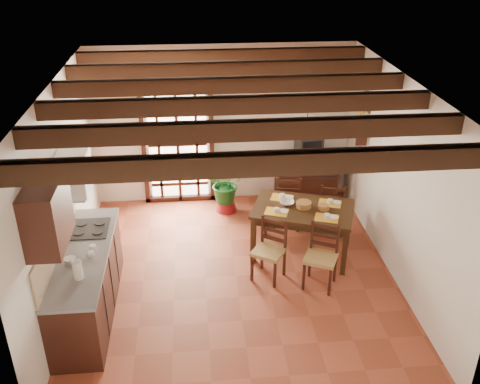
{
  "coord_description": "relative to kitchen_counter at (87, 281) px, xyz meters",
  "views": [
    {
      "loc": [
        -0.53,
        -6.31,
        4.57
      ],
      "look_at": [
        0.1,
        0.4,
        1.15
      ],
      "focal_mm": 40.0,
      "sensor_mm": 36.0,
      "label": 1
    }
  ],
  "objects": [
    {
      "name": "chair_far_right",
      "position": [
        3.6,
        1.69,
        -0.19
      ],
      "size": [
        0.5,
        0.48,
        0.91
      ],
      "rotation": [
        0.0,
        0.0,
        2.92
      ],
      "color": "#AC8749",
      "rests_on": "ground_plane"
    },
    {
      "name": "crt_tv",
      "position": [
        3.43,
        2.82,
        0.61
      ],
      "size": [
        0.46,
        0.43,
        0.36
      ],
      "rotation": [
        0.0,
        0.0,
        0.1
      ],
      "color": "black",
      "rests_on": "sideboard"
    },
    {
      "name": "shelf_vase",
      "position": [
        4.1,
        2.2,
        1.18
      ],
      "size": [
        0.15,
        0.15,
        0.15
      ],
      "primitive_type": "imported",
      "color": "#B2BFB2",
      "rests_on": "wall_shelf"
    },
    {
      "name": "plant_pot",
      "position": [
        1.96,
        2.57,
        -0.36
      ],
      "size": [
        0.36,
        0.36,
        0.22
      ],
      "primitive_type": "cone",
      "color": "maroon",
      "rests_on": "ground_plane"
    },
    {
      "name": "chair_near_right",
      "position": [
        3.11,
        0.28,
        -0.19
      ],
      "size": [
        0.56,
        0.55,
        0.92
      ],
      "rotation": [
        0.0,
        0.0,
        -0.45
      ],
      "color": "#AC8749",
      "rests_on": "ground_plane"
    },
    {
      "name": "ground_plane",
      "position": [
        1.96,
        0.6,
        -0.47
      ],
      "size": [
        5.0,
        5.0,
        0.0
      ],
      "primitive_type": "plane",
      "color": "brown"
    },
    {
      "name": "sideboard",
      "position": [
        3.43,
        2.83,
        -0.02
      ],
      "size": [
        1.07,
        0.5,
        0.9
      ],
      "primitive_type": "cube",
      "rotation": [
        0.0,
        0.0,
        -0.03
      ],
      "color": "black",
      "rests_on": "ground_plane"
    },
    {
      "name": "potted_plant",
      "position": [
        1.96,
        2.57,
        0.1
      ],
      "size": [
        2.06,
        1.91,
        1.87
      ],
      "primitive_type": "imported",
      "rotation": [
        0.0,
        0.0,
        0.33
      ],
      "color": "#144C19",
      "rests_on": "ground_plane"
    },
    {
      "name": "room_shell",
      "position": [
        1.96,
        0.6,
        1.34
      ],
      "size": [
        4.52,
        5.02,
        2.81
      ],
      "color": "silver",
      "rests_on": "ground_plane"
    },
    {
      "name": "table_setting",
      "position": [
        3.01,
        1.11,
        0.38
      ],
      "size": [
        1.06,
        0.71,
        0.1
      ],
      "rotation": [
        0.0,
        0.0,
        -0.34
      ],
      "color": "gold",
      "rests_on": "dining_table"
    },
    {
      "name": "chair_far_left",
      "position": [
        2.92,
        1.93,
        -0.17
      ],
      "size": [
        0.52,
        0.51,
        0.97
      ],
      "rotation": [
        0.0,
        0.0,
        2.95
      ],
      "color": "#AC8749",
      "rests_on": "ground_plane"
    },
    {
      "name": "pendant_lamp",
      "position": [
        3.01,
        1.21,
        1.6
      ],
      "size": [
        0.36,
        0.36,
        0.84
      ],
      "color": "black",
      "rests_on": "room_shell"
    },
    {
      "name": "dining_table",
      "position": [
        3.01,
        1.11,
        0.22
      ],
      "size": [
        1.68,
        1.37,
        0.79
      ],
      "rotation": [
        0.0,
        0.0,
        -0.34
      ],
      "color": "#301E0F",
      "rests_on": "ground_plane"
    },
    {
      "name": "kitchen_counter",
      "position": [
        0.0,
        0.0,
        0.0
      ],
      "size": [
        0.64,
        2.25,
        1.38
      ],
      "color": "black",
      "rests_on": "ground_plane"
    },
    {
      "name": "french_door",
      "position": [
        1.16,
        3.05,
        0.7
      ],
      "size": [
        1.26,
        0.11,
        2.32
      ],
      "color": "white",
      "rests_on": "ground_plane"
    },
    {
      "name": "ceiling_beams",
      "position": [
        1.96,
        0.6,
        2.22
      ],
      "size": [
        4.5,
        4.34,
        0.2
      ],
      "color": "black",
      "rests_on": "room_shell"
    },
    {
      "name": "counter_items",
      "position": [
        0.0,
        0.09,
        0.49
      ],
      "size": [
        0.5,
        1.43,
        0.25
      ],
      "color": "black",
      "rests_on": "kitchen_counter"
    },
    {
      "name": "table_bowl",
      "position": [
        2.78,
        1.24,
        0.34
      ],
      "size": [
        0.25,
        0.25,
        0.05
      ],
      "primitive_type": "imported",
      "rotation": [
        0.0,
        0.0,
        -0.15
      ],
      "color": "white",
      "rests_on": "dining_table"
    },
    {
      "name": "upper_cabinet",
      "position": [
        -0.12,
        -0.7,
        1.38
      ],
      "size": [
        0.35,
        0.8,
        0.7
      ],
      "primitive_type": "cube",
      "color": "black",
      "rests_on": "room_shell"
    },
    {
      "name": "range_hood",
      "position": [
        -0.09,
        0.55,
        1.26
      ],
      "size": [
        0.38,
        0.6,
        0.54
      ],
      "color": "white",
      "rests_on": "room_shell"
    },
    {
      "name": "fuse_box",
      "position": [
        3.46,
        3.08,
        1.28
      ],
      "size": [
        0.25,
        0.03,
        0.32
      ],
      "primitive_type": "cube",
      "color": "white",
      "rests_on": "room_shell"
    },
    {
      "name": "framed_picture",
      "position": [
        4.18,
        2.2,
        1.58
      ],
      "size": [
        0.03,
        0.32,
        0.32
      ],
      "color": "brown",
      "rests_on": "room_shell"
    },
    {
      "name": "chair_near_left",
      "position": [
        2.42,
        0.53,
        -0.19
      ],
      "size": [
        0.56,
        0.55,
        0.89
      ],
      "rotation": [
        0.0,
        0.0,
        -0.57
      ],
      "color": "#AC8749",
      "rests_on": "ground_plane"
    },
    {
      "name": "wall_shelf",
      "position": [
        4.1,
        2.2,
        1.04
      ],
      "size": [
        0.2,
        0.42,
        0.2
      ],
      "color": "black",
      "rests_on": "room_shell"
    },
    {
      "name": "shelf_flowers",
      "position": [
        4.1,
        2.2,
        1.38
      ],
      "size": [
        0.14,
        0.14,
        0.36
      ],
      "color": "gold",
      "rests_on": "shelf_vase"
    }
  ]
}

